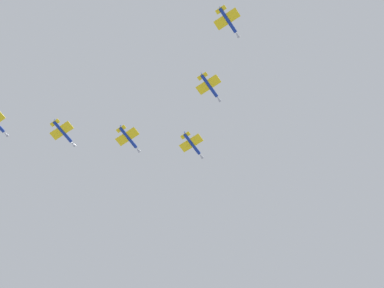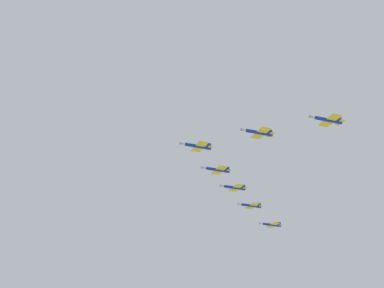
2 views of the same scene
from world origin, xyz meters
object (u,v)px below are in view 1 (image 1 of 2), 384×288
object	(u,v)px
jet_lead	(192,145)
jet_starboard_inner	(210,86)
jet_port_inner	(129,138)
jet_starboard_outer	(228,21)
jet_port_outer	(63,132)

from	to	relation	value
jet_lead	jet_starboard_inner	bearing A→B (deg)	-40.81
jet_lead	jet_starboard_inner	xyz separation A→B (m)	(25.41, -1.17, 0.16)
jet_lead	jet_starboard_inner	distance (m)	25.44
jet_port_inner	jet_starboard_outer	bearing A→B (deg)	-16.30
jet_lead	jet_port_inner	bearing A→B (deg)	-139.19
jet_lead	jet_port_outer	xyz separation A→B (m)	(-9.56, -50.15, -1.27)
jet_starboard_inner	jet_starboard_outer	size ratio (longest dim) A/B	1.00
jet_port_inner	jet_starboard_inner	size ratio (longest dim) A/B	1.00
jet_port_inner	jet_starboard_inner	distance (m)	38.51
jet_port_outer	jet_starboard_outer	size ratio (longest dim) A/B	1.00
jet_lead	jet_port_outer	world-z (taller)	jet_lead
jet_starboard_inner	jet_lead	bearing A→B (deg)	139.19
jet_lead	jet_starboard_outer	xyz separation A→B (m)	(50.99, -2.54, 1.27)
jet_port_inner	jet_port_outer	size ratio (longest dim) A/B	1.00
jet_lead	jet_port_inner	size ratio (longest dim) A/B	1.00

